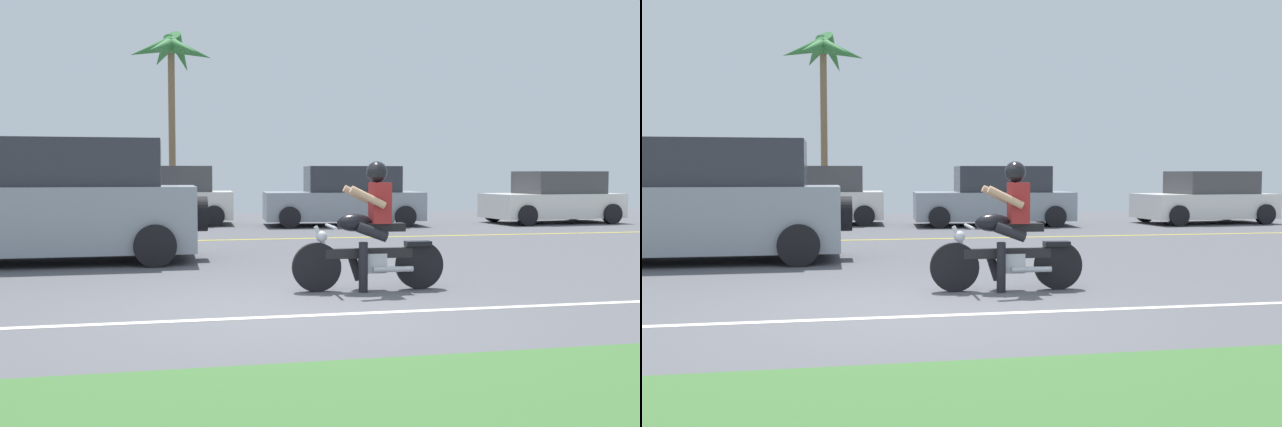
% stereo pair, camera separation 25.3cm
% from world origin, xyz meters
% --- Properties ---
extents(ground, '(56.00, 30.00, 0.04)m').
position_xyz_m(ground, '(0.00, 3.00, -0.02)').
color(ground, '#545459').
extents(lane_line_near, '(50.40, 0.12, 0.01)m').
position_xyz_m(lane_line_near, '(0.00, -0.30, 0.00)').
color(lane_line_near, silver).
rests_on(lane_line_near, ground).
extents(lane_line_far, '(50.40, 0.12, 0.01)m').
position_xyz_m(lane_line_far, '(0.00, 7.95, 0.00)').
color(lane_line_far, yellow).
rests_on(lane_line_far, ground).
extents(motorcyclist, '(1.85, 0.60, 1.54)m').
position_xyz_m(motorcyclist, '(1.18, 1.07, 0.65)').
color(motorcyclist, black).
rests_on(motorcyclist, ground).
extents(suv_nearby, '(4.68, 2.08, 1.94)m').
position_xyz_m(suv_nearby, '(-2.95, 4.74, 0.94)').
color(suv_nearby, '#8C939E').
rests_on(suv_nearby, ground).
extents(parked_car_1, '(3.73, 2.09, 1.61)m').
position_xyz_m(parked_car_1, '(-1.19, 12.85, 0.75)').
color(parked_car_1, white).
rests_on(parked_car_1, ground).
extents(parked_car_2, '(4.34, 2.27, 1.60)m').
position_xyz_m(parked_car_2, '(3.53, 11.65, 0.74)').
color(parked_car_2, '#8C939E').
rests_on(parked_car_2, ground).
extents(parked_car_3, '(3.85, 2.17, 1.46)m').
position_xyz_m(parked_car_3, '(9.58, 11.36, 0.69)').
color(parked_car_3, white).
rests_on(parked_car_3, ground).
extents(palm_tree_0, '(2.63, 2.52, 5.82)m').
position_xyz_m(palm_tree_0, '(-1.00, 15.45, 4.92)').
color(palm_tree_0, brown).
rests_on(palm_tree_0, ground).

